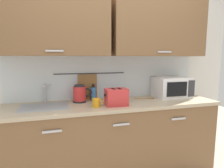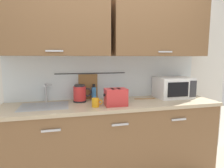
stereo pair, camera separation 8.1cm
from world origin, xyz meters
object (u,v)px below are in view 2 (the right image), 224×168
(mug_near_sink, at_px, (96,102))
(mixing_bowl, at_px, (118,96))
(dish_soap_bottle, at_px, (94,93))
(wooden_spoon, at_px, (148,99))
(microwave, at_px, (173,87))
(electric_kettle, at_px, (80,93))
(toaster, at_px, (116,97))

(mug_near_sink, distance_m, mixing_bowl, 0.44)
(dish_soap_bottle, xyz_separation_m, wooden_spoon, (0.68, -0.14, -0.08))
(microwave, relative_size, wooden_spoon, 1.67)
(electric_kettle, xyz_separation_m, mug_near_sink, (0.15, -0.28, -0.05))
(microwave, distance_m, electric_kettle, 1.23)
(microwave, bearing_deg, toaster, -164.52)
(electric_kettle, relative_size, dish_soap_bottle, 1.16)
(mixing_bowl, distance_m, wooden_spoon, 0.39)
(toaster, bearing_deg, mug_near_sink, -177.98)
(microwave, distance_m, wooden_spoon, 0.40)
(mug_near_sink, height_order, mixing_bowl, mug_near_sink)
(wooden_spoon, bearing_deg, electric_kettle, 176.21)
(microwave, distance_m, dish_soap_bottle, 1.06)
(toaster, bearing_deg, dish_soap_bottle, 118.60)
(dish_soap_bottle, height_order, mixing_bowl, dish_soap_bottle)
(mixing_bowl, xyz_separation_m, wooden_spoon, (0.38, -0.07, -0.04))
(microwave, height_order, mixing_bowl, microwave)
(microwave, bearing_deg, mixing_bowl, 176.55)
(mixing_bowl, relative_size, wooden_spoon, 0.78)
(dish_soap_bottle, relative_size, mixing_bowl, 0.92)
(mug_near_sink, distance_m, toaster, 0.23)
(dish_soap_bottle, xyz_separation_m, mixing_bowl, (0.30, -0.07, -0.04))
(mug_near_sink, xyz_separation_m, wooden_spoon, (0.71, 0.23, -0.04))
(electric_kettle, distance_m, toaster, 0.46)
(mug_near_sink, distance_m, wooden_spoon, 0.75)
(mixing_bowl, height_order, wooden_spoon, mixing_bowl)
(mixing_bowl, relative_size, toaster, 0.84)
(electric_kettle, xyz_separation_m, toaster, (0.37, -0.27, -0.01))
(electric_kettle, distance_m, mug_near_sink, 0.32)
(microwave, xyz_separation_m, wooden_spoon, (-0.37, -0.02, -0.13))
(mixing_bowl, bearing_deg, wooden_spoon, -9.94)
(electric_kettle, relative_size, toaster, 0.89)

